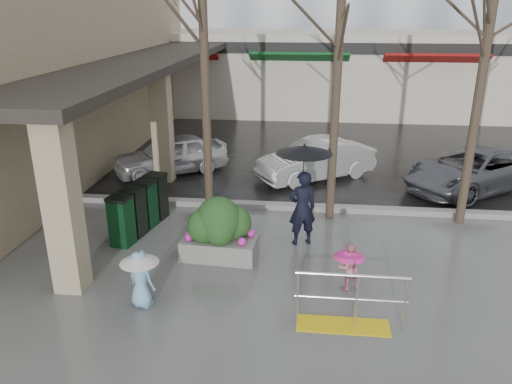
% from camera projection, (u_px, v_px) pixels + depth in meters
% --- Properties ---
extents(ground, '(120.00, 120.00, 0.00)m').
position_uv_depth(ground, '(273.00, 285.00, 9.89)').
color(ground, '#51514F').
rests_on(ground, ground).
extents(street_asphalt, '(120.00, 36.00, 0.01)m').
position_uv_depth(street_asphalt, '(301.00, 97.00, 30.37)').
color(street_asphalt, black).
rests_on(street_asphalt, ground).
extents(curb, '(120.00, 0.30, 0.15)m').
position_uv_depth(curb, '(285.00, 206.00, 13.59)').
color(curb, gray).
rests_on(curb, ground).
extents(near_building, '(6.00, 18.00, 8.00)m').
position_uv_depth(near_building, '(28.00, 44.00, 16.86)').
color(near_building, tan).
rests_on(near_building, ground).
extents(canopy_slab, '(2.80, 18.00, 0.25)m').
position_uv_depth(canopy_slab, '(149.00, 56.00, 16.56)').
color(canopy_slab, '#2D2823').
rests_on(canopy_slab, pillar_front).
extents(pillar_front, '(0.55, 0.55, 3.50)m').
position_uv_depth(pillar_front, '(62.00, 205.00, 9.21)').
color(pillar_front, tan).
rests_on(pillar_front, ground).
extents(pillar_back, '(0.55, 0.55, 3.50)m').
position_uv_depth(pillar_back, '(162.00, 126.00, 15.26)').
color(pillar_back, tan).
rests_on(pillar_back, ground).
extents(storefront_row, '(34.00, 6.74, 4.00)m').
position_uv_depth(storefront_row, '(339.00, 72.00, 25.71)').
color(storefront_row, beige).
rests_on(storefront_row, ground).
extents(handrail, '(1.90, 0.50, 1.03)m').
position_uv_depth(handrail, '(348.00, 308.00, 8.50)').
color(handrail, yellow).
rests_on(handrail, ground).
extents(tree_west, '(3.20, 3.20, 6.80)m').
position_uv_depth(tree_west, '(203.00, 11.00, 11.67)').
color(tree_west, '#382B21').
rests_on(tree_west, ground).
extents(tree_midwest, '(3.20, 3.20, 7.00)m').
position_uv_depth(tree_midwest, '(341.00, 4.00, 11.29)').
color(tree_midwest, '#382B21').
rests_on(tree_midwest, ground).
extents(tree_mideast, '(3.20, 3.20, 6.50)m').
position_uv_depth(tree_mideast, '(490.00, 22.00, 11.08)').
color(tree_mideast, '#382B21').
rests_on(tree_mideast, ground).
extents(woman, '(1.26, 1.26, 2.40)m').
position_uv_depth(woman, '(303.00, 187.00, 11.16)').
color(woman, black).
rests_on(woman, ground).
extents(child_pink, '(0.60, 0.60, 0.97)m').
position_uv_depth(child_pink, '(349.00, 263.00, 9.59)').
color(child_pink, pink).
rests_on(child_pink, ground).
extents(child_blue, '(0.71, 0.71, 1.11)m').
position_uv_depth(child_blue, '(140.00, 273.00, 9.00)').
color(child_blue, '#7BB0DC').
rests_on(child_blue, ground).
extents(planter, '(1.67, 0.97, 1.41)m').
position_uv_depth(planter, '(219.00, 229.00, 10.78)').
color(planter, slate).
rests_on(planter, ground).
extents(news_boxes, '(0.89, 2.19, 1.19)m').
position_uv_depth(news_boxes, '(140.00, 208.00, 12.12)').
color(news_boxes, '#0C3819').
rests_on(news_boxes, ground).
extents(car_a, '(3.93, 3.21, 1.26)m').
position_uv_depth(car_a, '(171.00, 155.00, 16.34)').
color(car_a, silver).
rests_on(car_a, ground).
extents(car_b, '(3.92, 3.23, 1.26)m').
position_uv_depth(car_b, '(316.00, 160.00, 15.80)').
color(car_b, white).
rests_on(car_b, ground).
extents(car_c, '(4.93, 4.27, 1.26)m').
position_uv_depth(car_c, '(474.00, 169.00, 14.86)').
color(car_c, '#5B5D63').
rests_on(car_c, ground).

